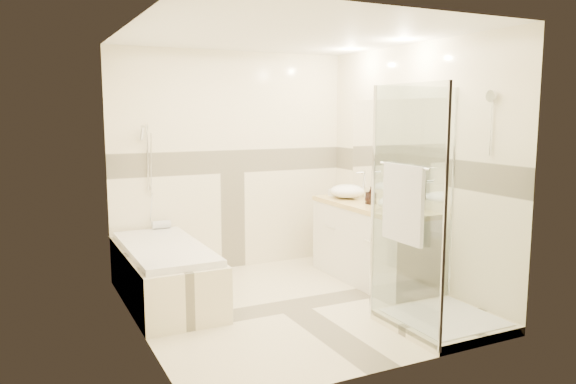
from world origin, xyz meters
name	(u,v)px	position (x,y,z in m)	size (l,w,h in m)	color
room	(295,173)	(0.06, 0.01, 1.26)	(2.82, 3.02, 2.52)	beige
bathtub	(165,270)	(-1.02, 0.65, 0.31)	(0.75, 1.70, 0.56)	#F2E7C2
vanity	(372,243)	(1.12, 0.30, 0.43)	(0.58, 1.62, 0.85)	white
shower_enclosure	(429,269)	(0.83, -0.97, 0.51)	(0.96, 0.93, 2.04)	#F2E7C2
vessel_sink_near	(347,191)	(1.10, 0.77, 0.93)	(0.39, 0.39, 0.16)	white
vessel_sink_far	(397,203)	(1.10, -0.15, 0.93)	(0.39, 0.39, 0.15)	white
faucet_near	(363,182)	(1.32, 0.77, 1.02)	(0.12, 0.03, 0.30)	silver
faucet_far	(415,193)	(1.32, -0.15, 1.02)	(0.12, 0.03, 0.29)	silver
amenity_bottle_a	(371,195)	(1.10, 0.31, 0.94)	(0.08, 0.09, 0.19)	black
amenity_bottle_b	(371,197)	(1.10, 0.31, 0.93)	(0.12, 0.12, 0.16)	black
folded_towels	(340,193)	(1.10, 0.94, 0.89)	(0.14, 0.24, 0.08)	silver
rolled_towel	(161,225)	(-0.87, 1.41, 0.60)	(0.09, 0.09, 0.20)	silver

